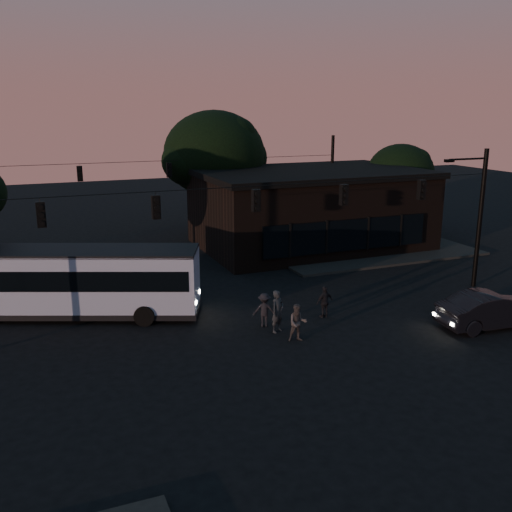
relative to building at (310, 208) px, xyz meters
name	(u,v)px	position (x,y,z in m)	size (l,w,h in m)	color
ground	(293,350)	(-9.00, -15.97, -2.71)	(120.00, 120.00, 0.00)	black
sidewalk_far_right	(360,247)	(3.00, -1.97, -2.63)	(14.00, 10.00, 0.15)	black
building	(310,208)	(0.00, 0.00, 0.00)	(15.40, 10.41, 5.40)	black
tree_behind	(214,154)	(-5.00, 6.03, 3.48)	(7.60, 7.60, 9.43)	black
tree_right	(400,172)	(9.00, 2.03, 1.93)	(5.20, 5.20, 6.86)	black
signal_rig_near	(256,225)	(-9.00, -11.97, 1.74)	(26.24, 0.30, 7.50)	black
signal_rig_far	(170,186)	(-9.00, 4.03, 1.50)	(26.24, 0.30, 7.50)	black
bus	(75,279)	(-16.72, -8.50, -0.89)	(11.67, 6.82, 3.24)	#A1A9CD
car	(492,310)	(0.31, -17.02, -1.90)	(1.71, 4.91, 1.62)	black
pedestrian_a	(278,311)	(-8.77, -13.91, -1.76)	(0.69, 0.45, 1.89)	black
pedestrian_b	(298,323)	(-8.42, -15.16, -1.90)	(0.79, 0.61, 1.62)	#3F393A
pedestrian_c	(325,302)	(-5.99, -13.12, -1.94)	(0.89, 0.37, 1.53)	black
pedestrian_d	(264,310)	(-9.05, -13.07, -1.93)	(1.00, 0.58, 1.55)	black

